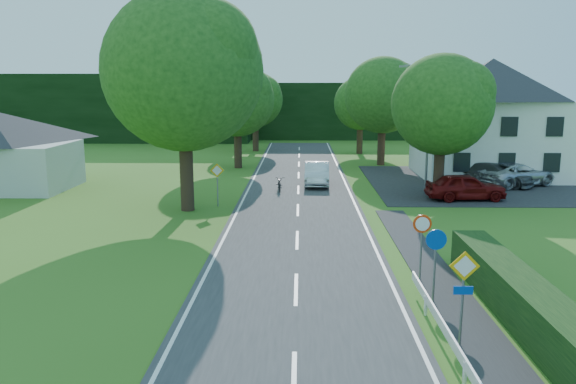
{
  "coord_description": "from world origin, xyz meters",
  "views": [
    {
      "loc": [
        0.13,
        -5.72,
        6.7
      ],
      "look_at": [
        -0.43,
        19.31,
        1.93
      ],
      "focal_mm": 35.0,
      "sensor_mm": 36.0,
      "label": 1
    }
  ],
  "objects_px": {
    "parked_car_silver_b": "(516,174)",
    "motorcycle": "(280,184)",
    "parked_car_red": "(466,187)",
    "parasol": "(451,166)",
    "streetlight": "(426,121)",
    "parked_car_grey": "(492,174)",
    "moving_car": "(317,174)",
    "parked_car_silver_a": "(447,165)"
  },
  "relations": [
    {
      "from": "streetlight",
      "to": "moving_car",
      "type": "xyz_separation_m",
      "value": [
        -6.82,
        1.88,
        -3.66
      ]
    },
    {
      "from": "parked_car_grey",
      "to": "parked_car_silver_b",
      "type": "height_order",
      "value": "parked_car_grey"
    },
    {
      "from": "motorcycle",
      "to": "parasol",
      "type": "relative_size",
      "value": 0.78
    },
    {
      "from": "motorcycle",
      "to": "parked_car_grey",
      "type": "xyz_separation_m",
      "value": [
        14.29,
        2.41,
        0.3
      ]
    },
    {
      "from": "moving_car",
      "to": "parked_car_grey",
      "type": "distance_m",
      "value": 11.84
    },
    {
      "from": "moving_car",
      "to": "parked_car_silver_b",
      "type": "height_order",
      "value": "parked_car_silver_b"
    },
    {
      "from": "moving_car",
      "to": "motorcycle",
      "type": "relative_size",
      "value": 2.54
    },
    {
      "from": "moving_car",
      "to": "parked_car_grey",
      "type": "bearing_deg",
      "value": 1.98
    },
    {
      "from": "streetlight",
      "to": "parked_car_red",
      "type": "height_order",
      "value": "streetlight"
    },
    {
      "from": "parked_car_silver_a",
      "to": "parasol",
      "type": "xyz_separation_m",
      "value": [
        -0.61,
        -3.42,
        0.36
      ]
    },
    {
      "from": "motorcycle",
      "to": "parked_car_grey",
      "type": "distance_m",
      "value": 14.49
    },
    {
      "from": "streetlight",
      "to": "motorcycle",
      "type": "relative_size",
      "value": 4.4
    },
    {
      "from": "moving_car",
      "to": "motorcycle",
      "type": "height_order",
      "value": "moving_car"
    },
    {
      "from": "moving_car",
      "to": "parked_car_grey",
      "type": "xyz_separation_m",
      "value": [
        11.84,
        0.12,
        0.02
      ]
    },
    {
      "from": "parked_car_red",
      "to": "parked_car_grey",
      "type": "distance_m",
      "value": 5.93
    },
    {
      "from": "streetlight",
      "to": "parked_car_grey",
      "type": "relative_size",
      "value": 1.49
    },
    {
      "from": "streetlight",
      "to": "parked_car_silver_b",
      "type": "relative_size",
      "value": 1.45
    },
    {
      "from": "parked_car_silver_b",
      "to": "motorcycle",
      "type": "bearing_deg",
      "value": 71.71
    },
    {
      "from": "motorcycle",
      "to": "parked_car_red",
      "type": "distance_m",
      "value": 11.37
    },
    {
      "from": "parked_car_silver_a",
      "to": "parasol",
      "type": "bearing_deg",
      "value": -173.36
    },
    {
      "from": "streetlight",
      "to": "parked_car_silver_b",
      "type": "bearing_deg",
      "value": 16.0
    },
    {
      "from": "streetlight",
      "to": "parked_car_silver_b",
      "type": "distance_m",
      "value": 7.77
    },
    {
      "from": "streetlight",
      "to": "parked_car_red",
      "type": "xyz_separation_m",
      "value": [
        1.81,
        -2.99,
        -3.64
      ]
    },
    {
      "from": "parked_car_red",
      "to": "parked_car_grey",
      "type": "height_order",
      "value": "parked_car_red"
    },
    {
      "from": "streetlight",
      "to": "parked_car_silver_a",
      "type": "distance_m",
      "value": 8.58
    },
    {
      "from": "streetlight",
      "to": "parked_car_grey",
      "type": "bearing_deg",
      "value": 21.71
    },
    {
      "from": "moving_car",
      "to": "parasol",
      "type": "relative_size",
      "value": 1.99
    },
    {
      "from": "streetlight",
      "to": "parasol",
      "type": "distance_m",
      "value": 5.59
    },
    {
      "from": "parked_car_silver_a",
      "to": "parked_car_silver_b",
      "type": "bearing_deg",
      "value": -130.06
    },
    {
      "from": "moving_car",
      "to": "parked_car_silver_a",
      "type": "bearing_deg",
      "value": 28.34
    },
    {
      "from": "parked_car_red",
      "to": "parasol",
      "type": "bearing_deg",
      "value": -11.4
    },
    {
      "from": "streetlight",
      "to": "motorcycle",
      "type": "height_order",
      "value": "streetlight"
    },
    {
      "from": "parked_car_grey",
      "to": "parked_car_silver_b",
      "type": "bearing_deg",
      "value": -61.4
    },
    {
      "from": "motorcycle",
      "to": "parasol",
      "type": "distance_m",
      "value": 12.57
    },
    {
      "from": "parked_car_red",
      "to": "parasol",
      "type": "relative_size",
      "value": 1.99
    },
    {
      "from": "motorcycle",
      "to": "parked_car_red",
      "type": "relative_size",
      "value": 0.39
    },
    {
      "from": "parked_car_red",
      "to": "parked_car_silver_b",
      "type": "bearing_deg",
      "value": -48.59
    },
    {
      "from": "parked_car_silver_a",
      "to": "streetlight",
      "type": "bearing_deg",
      "value": 171.85
    },
    {
      "from": "parked_car_silver_b",
      "to": "parked_car_silver_a",
      "type": "bearing_deg",
      "value": 6.58
    },
    {
      "from": "parked_car_red",
      "to": "motorcycle",
      "type": "bearing_deg",
      "value": 72.74
    },
    {
      "from": "moving_car",
      "to": "parked_car_silver_b",
      "type": "relative_size",
      "value": 0.84
    },
    {
      "from": "motorcycle",
      "to": "parked_car_silver_a",
      "type": "distance_m",
      "value": 14.55
    }
  ]
}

